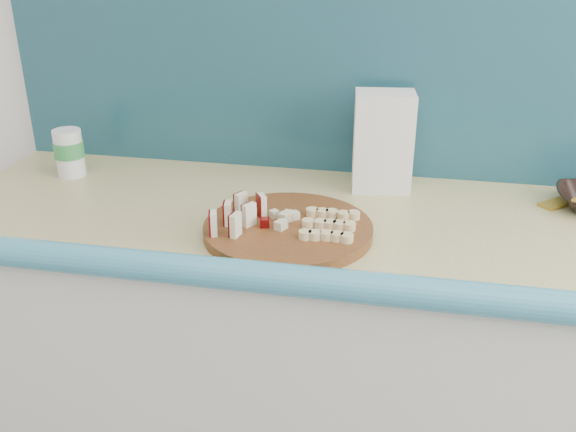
% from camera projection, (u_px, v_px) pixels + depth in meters
% --- Properties ---
extents(kitchen_counter, '(2.20, 0.63, 0.91)m').
position_uv_depth(kitchen_counter, '(413.00, 390.00, 1.57)').
color(kitchen_counter, silver).
rests_on(kitchen_counter, ground).
extents(backsplash, '(2.20, 0.02, 0.50)m').
position_uv_depth(backsplash, '(439.00, 79.00, 1.54)').
color(backsplash, teal).
rests_on(backsplash, kitchen_counter).
extents(cutting_board, '(0.36, 0.36, 0.02)m').
position_uv_depth(cutting_board, '(288.00, 230.00, 1.33)').
color(cutting_board, '#4A220F').
rests_on(cutting_board, kitchen_counter).
extents(apple_wedges, '(0.09, 0.14, 0.05)m').
position_uv_depth(apple_wedges, '(238.00, 214.00, 1.32)').
color(apple_wedges, beige).
rests_on(apple_wedges, cutting_board).
extents(apple_chunks, '(0.05, 0.06, 0.02)m').
position_uv_depth(apple_chunks, '(277.00, 220.00, 1.33)').
color(apple_chunks, beige).
rests_on(apple_chunks, cutting_board).
extents(banana_slices, '(0.11, 0.13, 0.02)m').
position_uv_depth(banana_slices, '(329.00, 225.00, 1.31)').
color(banana_slices, '#DDC187').
rests_on(banana_slices, cutting_board).
extents(flour_bag, '(0.15, 0.11, 0.24)m').
position_uv_depth(flour_bag, '(383.00, 141.00, 1.52)').
color(flour_bag, white).
rests_on(flour_bag, kitchen_counter).
extents(canister, '(0.07, 0.07, 0.12)m').
position_uv_depth(canister, '(69.00, 152.00, 1.62)').
color(canister, white).
rests_on(canister, kitchen_counter).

